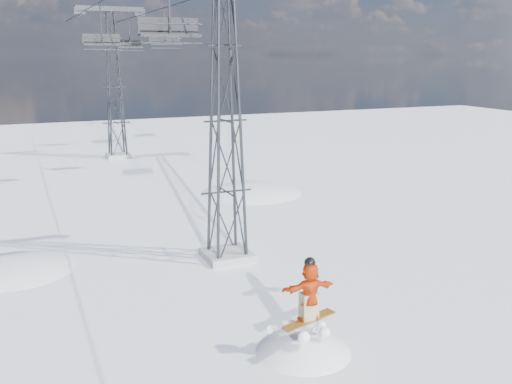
% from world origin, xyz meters
% --- Properties ---
extents(ground, '(120.00, 120.00, 0.00)m').
position_xyz_m(ground, '(0.00, 0.00, 0.00)').
color(ground, white).
rests_on(ground, ground).
extents(snow_terrain, '(39.00, 37.00, 22.00)m').
position_xyz_m(snow_terrain, '(-4.77, 21.24, -9.59)').
color(snow_terrain, white).
rests_on(snow_terrain, ground).
extents(lift_tower_near, '(5.20, 1.80, 11.43)m').
position_xyz_m(lift_tower_near, '(0.80, 8.00, 5.47)').
color(lift_tower_near, '#999999').
rests_on(lift_tower_near, ground).
extents(lift_tower_far, '(5.20, 1.80, 11.43)m').
position_xyz_m(lift_tower_far, '(0.80, 33.00, 5.47)').
color(lift_tower_far, '#999999').
rests_on(lift_tower_far, ground).
extents(lift_chair_near, '(2.09, 0.60, 2.59)m').
position_xyz_m(lift_chair_near, '(-1.40, 7.38, 8.78)').
color(lift_chair_near, black).
rests_on(lift_chair_near, ground).
extents(lift_chair_mid, '(2.06, 0.59, 2.55)m').
position_xyz_m(lift_chair_mid, '(3.00, 25.47, 8.81)').
color(lift_chair_mid, black).
rests_on(lift_chair_mid, ground).
extents(lift_chair_far, '(2.15, 0.62, 2.66)m').
position_xyz_m(lift_chair_far, '(-1.40, 22.95, 8.72)').
color(lift_chair_far, black).
rests_on(lift_chair_far, ground).
extents(lift_chair_extra, '(2.12, 0.61, 2.63)m').
position_xyz_m(lift_chair_extra, '(3.00, 37.46, 8.75)').
color(lift_chair_extra, black).
rests_on(lift_chair_extra, ground).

